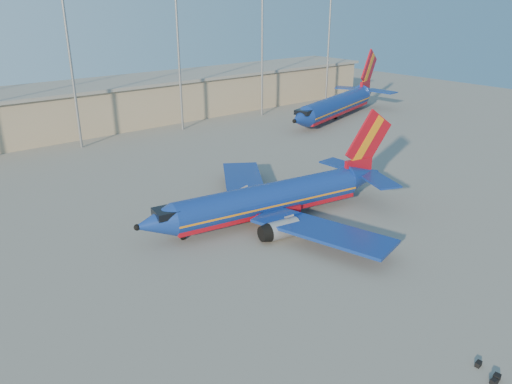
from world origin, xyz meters
The scene contains 6 objects.
ground centered at (0.00, 0.00, 0.00)m, with size 220.00×220.00×0.00m, color slate.
terminal_building centered at (10.00, 58.00, 4.32)m, with size 122.00×16.00×8.50m.
light_mast_row centered at (5.00, 46.00, 17.55)m, with size 101.60×1.60×28.65m.
aircraft_main centered at (1.31, 3.26, 2.42)m, with size 33.25×31.74×11.31m.
aircraft_second centered at (45.50, 33.54, 2.98)m, with size 37.25×18.98×12.97m.
luggage_pile centered at (-3.46, -26.09, 0.22)m, with size 3.71×2.79×0.53m.
Camera 1 is at (-33.59, -36.47, 23.92)m, focal length 35.00 mm.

